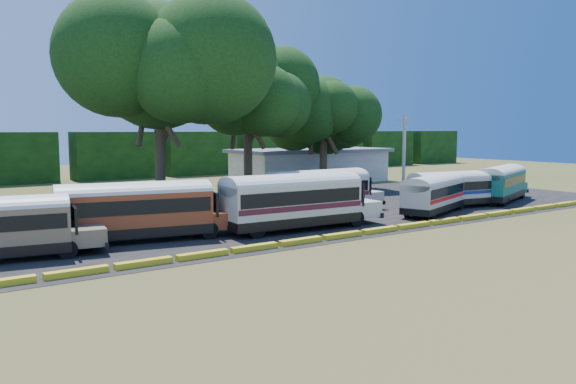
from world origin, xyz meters
TOP-DOWN VIEW (x-y plane):
  - ground at (0.00, 0.00)m, footprint 160.00×160.00m
  - asphalt_strip at (1.00, 12.00)m, footprint 64.00×24.00m
  - curb at (-0.00, 1.00)m, footprint 53.70×0.45m
  - terminal_building at (18.00, 30.00)m, footprint 19.00×9.00m
  - treeline_backdrop at (0.00, 48.00)m, footprint 130.00×4.00m
  - bus_red at (-11.55, 6.84)m, footprint 10.61×4.40m
  - bus_cream_west at (-2.29, 4.65)m, footprint 11.05×3.26m
  - bus_cream_east at (3.11, 9.07)m, footprint 10.24×2.84m
  - bus_white_red at (10.24, 4.26)m, footprint 9.16×5.18m
  - bus_white_blue at (14.16, 5.67)m, footprint 9.23×3.65m
  - bus_teal at (20.67, 5.75)m, footprint 9.83×5.55m
  - tree_west at (-5.55, 18.52)m, footprint 13.43×13.43m
  - tree_center at (4.10, 21.19)m, footprint 9.83×9.83m
  - tree_east at (14.63, 23.25)m, footprint 9.24×9.24m
  - utility_pole at (14.39, 11.39)m, footprint 1.60×0.30m

SIDE VIEW (x-z plane):
  - ground at x=0.00m, z-range 0.00..0.00m
  - asphalt_strip at x=1.00m, z-range 0.00..0.02m
  - curb at x=0.00m, z-range 0.00..0.30m
  - bus_white_red at x=10.24m, z-range 0.19..3.14m
  - bus_white_blue at x=14.16m, z-range 0.19..3.15m
  - bus_teal at x=20.67m, z-range 0.23..3.39m
  - bus_cream_east at x=3.11m, z-range 0.22..3.56m
  - bus_red at x=-11.55m, z-range 0.25..3.64m
  - bus_cream_west at x=-2.29m, z-range 0.23..3.83m
  - terminal_building at x=18.00m, z-range 0.03..4.03m
  - treeline_backdrop at x=0.00m, z-range 0.00..6.00m
  - utility_pole at x=14.39m, z-range 0.11..7.61m
  - tree_east at x=14.63m, z-range 2.52..14.42m
  - tree_center at x=4.10m, z-range 3.24..17.05m
  - tree_west at x=-5.55m, z-range 3.12..19.25m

